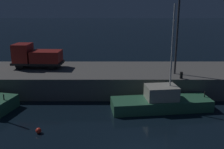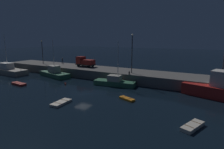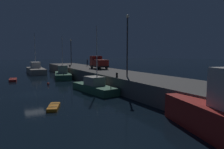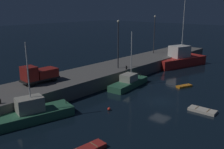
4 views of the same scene
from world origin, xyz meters
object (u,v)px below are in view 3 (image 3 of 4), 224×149
Objects in this scene: dinghy_red_small at (13,80)px; lamp_post_west at (71,50)px; utility_truck at (99,63)px; fishing_boat_blue at (36,70)px; rowboat_white_mid at (54,107)px; bollard_west at (117,75)px; bollard_central at (70,66)px; lamp_post_east at (127,41)px; dockworker at (87,62)px; mooring_buoy_near at (48,84)px; fishing_trawler_red at (94,87)px; fishing_boat_orange at (63,74)px.

dinghy_red_small is 0.54× the size of lamp_post_west.
utility_truck is (15.05, 1.13, -2.86)m from lamp_post_west.
rowboat_white_mid is (37.69, -3.86, -0.84)m from fishing_boat_blue.
bollard_central is (-22.46, 0.43, -0.04)m from bollard_west.
lamp_post_east is 24.80m from dockworker.
rowboat_white_mid is 15.76m from mooring_buoy_near.
fishing_trawler_red is 9.20m from rowboat_white_mid.
rowboat_white_mid is 28.00m from bollard_central.
dinghy_red_small is at bearing -174.27° from rowboat_white_mid.
lamp_post_west is (-33.65, 12.45, 6.17)m from rowboat_white_mid.
fishing_trawler_red reaches higher than dinghy_red_small.
bollard_central is (1.94, -5.15, -0.73)m from dockworker.
lamp_post_east reaches higher than utility_truck.
rowboat_white_mid is 1.64× the size of dockworker.
bollard_central is at bearing 135.57° from fishing_boat_orange.
bollard_west is at bearing -12.87° from dockworker.
fishing_boat_orange is 21.12m from lamp_post_east.
lamp_post_east is at bearing 36.08° from mooring_buoy_near.
lamp_post_west is at bearing 168.86° from fishing_trawler_red.
dinghy_red_small is at bearing -76.63° from dockworker.
dockworker is at bearing 23.79° from lamp_post_west.
lamp_post_east reaches higher than bollard_central.
fishing_boat_blue is at bearing -152.94° from bollard_central.
fishing_trawler_red is 14.16× the size of bollard_west.
lamp_post_west reaches higher than utility_truck.
fishing_boat_blue is 29.14× the size of mooring_buoy_near.
utility_truck is at bearing 50.18° from fishing_boat_orange.
fishing_boat_orange is (-17.80, 0.40, 0.13)m from fishing_trawler_red.
fishing_boat_orange is (13.94, 3.54, -0.10)m from fishing_boat_blue.
bollard_central is at bearing -153.14° from utility_truck.
dockworker is (-4.34, 7.50, 2.28)m from fishing_boat_orange.
fishing_trawler_red is 1.64× the size of utility_truck.
fishing_boat_blue reaches higher than dockworker.
bollard_central reaches higher than rowboat_white_mid.
dockworker is (-24.19, 3.80, -3.91)m from lamp_post_east.
fishing_boat_orange is 3.49× the size of rowboat_white_mid.
lamp_post_west reaches higher than dockworker.
utility_truck reaches higher than bollard_west.
dockworker is (-22.14, 7.91, 2.41)m from fishing_trawler_red.
fishing_boat_blue is 6.83× the size of dockworker.
bollard_west is (24.40, -5.58, -0.69)m from dockworker.
lamp_post_west is (-18.11, 9.84, 6.12)m from mooring_buoy_near.
lamp_post_east is (20.08, 13.50, 6.86)m from dinghy_red_small.
dinghy_red_small is (-18.03, -9.40, -0.54)m from fishing_trawler_red.
lamp_post_east is 13.29× the size of bollard_west.
dinghy_red_small is 2.16× the size of dockworker.
rowboat_white_mid is 10.30m from bollard_west.
utility_truck is (19.09, 9.72, 2.47)m from fishing_boat_blue.
mooring_buoy_near is at bearing -150.47° from bollard_west.
mooring_buoy_near is at bearing 30.74° from dinghy_red_small.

